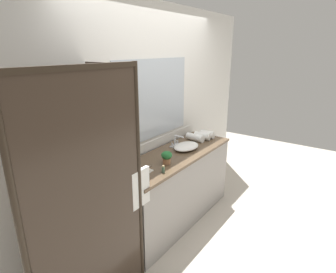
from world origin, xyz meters
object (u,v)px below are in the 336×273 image
object	(u,v)px
rolled_towel_near_edge	(207,134)
rolled_towel_middle	(202,136)
soap_dish	(148,171)
amenity_bottle_conditioner	(131,175)
rolled_towel_far_edge	(195,137)
amenity_bottle_body_wash	(163,169)
faucet	(176,142)
potted_plant	(167,157)
sink_basin	(186,146)

from	to	relation	value
rolled_towel_near_edge	rolled_towel_middle	size ratio (longest dim) A/B	0.89
rolled_towel_middle	soap_dish	bearing A→B (deg)	-176.88
amenity_bottle_conditioner	rolled_towel_far_edge	size ratio (longest dim) A/B	0.35
amenity_bottle_body_wash	rolled_towel_near_edge	world-z (taller)	rolled_towel_near_edge
soap_dish	rolled_towel_middle	xyz separation A→B (m)	(1.24, 0.07, 0.04)
faucet	rolled_towel_far_edge	distance (m)	0.34
rolled_towel_near_edge	rolled_towel_middle	bearing A→B (deg)	167.39
soap_dish	rolled_towel_near_edge	size ratio (longest dim) A/B	0.53
faucet	amenity_bottle_body_wash	world-z (taller)	faucet
potted_plant	rolled_towel_middle	size ratio (longest dim) A/B	0.66
faucet	rolled_towel_middle	xyz separation A→B (m)	(0.44, -0.14, -0.00)
sink_basin	amenity_bottle_conditioner	size ratio (longest dim) A/B	4.38
faucet	amenity_bottle_conditioner	size ratio (longest dim) A/B	1.94
faucet	rolled_towel_far_edge	bearing A→B (deg)	-15.45
faucet	sink_basin	bearing A→B (deg)	-90.00
sink_basin	rolled_towel_near_edge	xyz separation A→B (m)	(0.55, 0.00, 0.02)
rolled_towel_near_edge	sink_basin	bearing A→B (deg)	-179.98
potted_plant	soap_dish	bearing A→B (deg)	173.89
rolled_towel_far_edge	amenity_bottle_conditioner	bearing A→B (deg)	-176.32
rolled_towel_near_edge	rolled_towel_far_edge	world-z (taller)	rolled_towel_near_edge
rolled_towel_near_edge	rolled_towel_far_edge	bearing A→B (deg)	162.74
rolled_towel_far_edge	soap_dish	bearing A→B (deg)	-174.36
rolled_towel_middle	rolled_towel_far_edge	distance (m)	0.12
potted_plant	amenity_bottle_body_wash	size ratio (longest dim) A/B	1.87
sink_basin	amenity_bottle_body_wash	size ratio (longest dim) A/B	5.07
rolled_towel_near_edge	soap_dish	bearing A→B (deg)	-178.18
potted_plant	rolled_towel_near_edge	size ratio (longest dim) A/B	0.74
potted_plant	amenity_bottle_body_wash	bearing A→B (deg)	-152.39
sink_basin	rolled_towel_middle	world-z (taller)	rolled_towel_middle
faucet	rolled_towel_middle	world-z (taller)	faucet
soap_dish	amenity_bottle_conditioner	bearing A→B (deg)	173.67
sink_basin	potted_plant	bearing A→B (deg)	-171.93
rolled_towel_far_edge	faucet	bearing A→B (deg)	164.55
sink_basin	rolled_towel_far_edge	world-z (taller)	rolled_towel_far_edge
potted_plant	rolled_towel_middle	bearing A→B (deg)	5.83
faucet	soap_dish	xyz separation A→B (m)	(-0.79, -0.20, -0.04)
potted_plant	amenity_bottle_conditioner	distance (m)	0.51
soap_dish	rolled_towel_far_edge	distance (m)	1.13
amenity_bottle_conditioner	faucet	bearing A→B (deg)	9.95
amenity_bottle_body_wash	soap_dish	bearing A→B (deg)	119.53
amenity_bottle_conditioner	potted_plant	bearing A→B (deg)	-6.20
amenity_bottle_conditioner	rolled_towel_near_edge	world-z (taller)	rolled_towel_near_edge
faucet	amenity_bottle_body_wash	bearing A→B (deg)	-154.65
rolled_towel_middle	potted_plant	bearing A→B (deg)	-174.17
rolled_towel_far_edge	amenity_bottle_body_wash	bearing A→B (deg)	-166.69
soap_dish	amenity_bottle_body_wash	xyz separation A→B (m)	(0.08, -0.14, 0.02)
potted_plant	faucet	bearing A→B (deg)	24.42
sink_basin	amenity_bottle_body_wash	xyz separation A→B (m)	(-0.72, -0.18, 0.00)
rolled_towel_middle	amenity_bottle_body_wash	bearing A→B (deg)	-170.00
soap_dish	rolled_towel_near_edge	distance (m)	1.35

